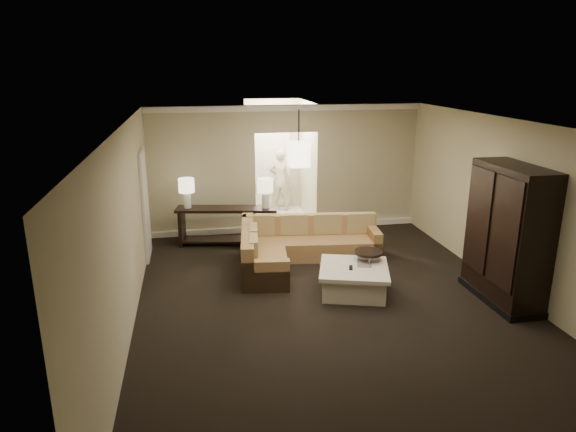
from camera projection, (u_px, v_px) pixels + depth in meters
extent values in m
plane|color=black|center=(334.00, 307.00, 7.98)|extent=(8.00, 8.00, 0.00)
cube|color=#BCB48E|center=(286.00, 169.00, 11.35)|extent=(6.00, 0.04, 2.80)
cube|color=#BCB48E|center=(483.00, 376.00, 3.81)|extent=(6.00, 0.04, 2.80)
cube|color=#BCB48E|center=(125.00, 233.00, 7.05)|extent=(0.04, 8.00, 2.80)
cube|color=#BCB48E|center=(519.00, 211.00, 8.12)|extent=(0.04, 8.00, 2.80)
cube|color=white|center=(339.00, 126.00, 7.18)|extent=(6.00, 8.00, 0.02)
cube|color=white|center=(287.00, 108.00, 10.93)|extent=(6.00, 0.10, 0.12)
cube|color=white|center=(287.00, 227.00, 11.68)|extent=(6.00, 0.10, 0.12)
cube|color=white|center=(145.00, 205.00, 9.79)|extent=(0.05, 0.90, 2.10)
cube|color=white|center=(279.00, 217.00, 12.69)|extent=(1.40, 2.00, 0.01)
cube|color=beige|center=(250.00, 162.00, 12.17)|extent=(0.04, 2.00, 2.80)
cube|color=beige|center=(307.00, 160.00, 12.42)|extent=(0.04, 2.00, 2.80)
cube|color=beige|center=(272.00, 154.00, 13.23)|extent=(1.40, 0.04, 2.80)
cube|color=white|center=(273.00, 168.00, 13.31)|extent=(0.90, 0.05, 2.10)
cube|color=brown|center=(311.00, 247.00, 10.03)|extent=(2.73, 1.10, 0.37)
cube|color=brown|center=(265.00, 269.00, 8.99)|extent=(0.93, 1.32, 0.37)
cube|color=brown|center=(309.00, 224.00, 10.19)|extent=(2.66, 0.52, 0.41)
cube|color=brown|center=(248.00, 240.00, 9.28)|extent=(0.46, 2.13, 0.41)
cube|color=brown|center=(373.00, 242.00, 10.09)|extent=(0.27, 0.81, 0.55)
cube|color=brown|center=(266.00, 276.00, 8.46)|extent=(0.81, 0.27, 0.55)
cube|color=olive|center=(260.00, 225.00, 10.08)|extent=(0.56, 0.20, 0.41)
cube|color=olive|center=(294.00, 224.00, 10.13)|extent=(0.56, 0.20, 0.41)
cube|color=olive|center=(327.00, 223.00, 10.17)|extent=(0.56, 0.20, 0.41)
cube|color=olive|center=(360.00, 223.00, 10.22)|extent=(0.56, 0.20, 0.41)
cube|color=olive|center=(254.00, 237.00, 9.37)|extent=(0.20, 0.54, 0.41)
cube|color=olive|center=(254.00, 249.00, 8.78)|extent=(0.20, 0.54, 0.41)
cube|color=white|center=(354.00, 281.00, 8.45)|extent=(1.24, 1.24, 0.37)
cube|color=white|center=(354.00, 269.00, 8.39)|extent=(1.38, 1.38, 0.07)
cube|color=black|center=(351.00, 268.00, 8.33)|extent=(0.10, 0.18, 0.02)
cube|color=#BAAFA2|center=(364.00, 263.00, 8.52)|extent=(0.33, 0.39, 0.01)
cube|color=black|center=(227.00, 209.00, 10.53)|extent=(2.12, 0.84, 0.06)
cube|color=black|center=(182.00, 227.00, 10.64)|extent=(0.15, 0.43, 0.75)
cube|color=black|center=(273.00, 227.00, 10.64)|extent=(0.15, 0.43, 0.75)
cube|color=black|center=(228.00, 239.00, 10.71)|extent=(2.02, 0.78, 0.04)
cube|color=black|center=(508.00, 235.00, 7.93)|extent=(0.60, 1.45, 2.18)
cube|color=black|center=(505.00, 234.00, 7.48)|extent=(0.03, 0.64, 1.66)
cube|color=black|center=(478.00, 220.00, 8.17)|extent=(0.03, 0.64, 1.66)
cube|color=black|center=(500.00, 296.00, 8.22)|extent=(0.64, 1.52, 0.10)
cylinder|color=black|center=(369.00, 252.00, 8.66)|extent=(0.48, 0.48, 0.04)
torus|color=silver|center=(367.00, 278.00, 8.80)|extent=(0.39, 0.39, 0.03)
cylinder|color=silver|center=(377.00, 267.00, 8.83)|extent=(0.03, 0.03, 0.56)
cylinder|color=silver|center=(358.00, 266.00, 8.85)|extent=(0.03, 0.03, 0.56)
cylinder|color=silver|center=(369.00, 273.00, 8.57)|extent=(0.03, 0.03, 0.56)
cylinder|color=white|center=(187.00, 200.00, 10.47)|extent=(0.15, 0.15, 0.33)
cylinder|color=#FFECBF|center=(186.00, 185.00, 10.38)|extent=(0.32, 0.32, 0.28)
cylinder|color=white|center=(265.00, 200.00, 10.47)|extent=(0.15, 0.15, 0.33)
cylinder|color=#FFECBF|center=(265.00, 185.00, 10.39)|extent=(0.32, 0.32, 0.28)
cylinder|color=black|center=(299.00, 125.00, 9.81)|extent=(0.02, 0.02, 0.60)
cube|color=#FAE7C3|center=(299.00, 154.00, 9.97)|extent=(0.38, 0.38, 0.48)
imported|color=beige|center=(280.00, 177.00, 13.03)|extent=(0.74, 0.61, 1.75)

